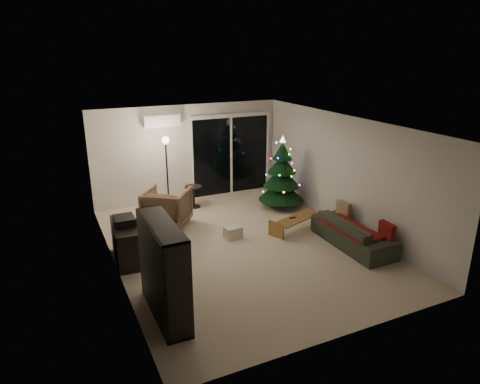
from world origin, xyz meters
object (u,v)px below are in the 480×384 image
object	(u,v)px
bookshelf	(151,273)
christmas_tree	(282,172)
armchair	(167,208)
sofa	(353,233)
media_cabinet	(126,242)
coffee_table	(298,225)

from	to	relation	value
bookshelf	christmas_tree	xyz separation A→B (m)	(4.11, 3.27, 0.17)
bookshelf	armchair	distance (m)	3.52
sofa	christmas_tree	xyz separation A→B (m)	(-0.19, 2.57, 0.64)
armchair	sofa	world-z (taller)	armchair
media_cabinet	armchair	bearing A→B (deg)	51.67
bookshelf	sofa	xyz separation A→B (m)	(4.30, 0.70, -0.46)
bookshelf	media_cabinet	size ratio (longest dim) A/B	1.28
christmas_tree	armchair	bearing A→B (deg)	179.27
sofa	coffee_table	size ratio (longest dim) A/B	1.67
media_cabinet	coffee_table	size ratio (longest dim) A/B	1.01
armchair	media_cabinet	bearing A→B (deg)	83.60
christmas_tree	coffee_table	bearing A→B (deg)	-107.04
bookshelf	christmas_tree	bearing A→B (deg)	38.71
sofa	christmas_tree	world-z (taller)	christmas_tree
armchair	christmas_tree	bearing A→B (deg)	-144.99
bookshelf	media_cabinet	xyz separation A→B (m)	(0.00, 2.02, -0.38)
armchair	coffee_table	world-z (taller)	armchair
media_cabinet	christmas_tree	world-z (taller)	christmas_tree
media_cabinet	coffee_table	xyz separation A→B (m)	(3.64, -0.30, -0.18)
sofa	armchair	bearing A→B (deg)	51.34
christmas_tree	media_cabinet	bearing A→B (deg)	-163.07
bookshelf	media_cabinet	distance (m)	2.06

